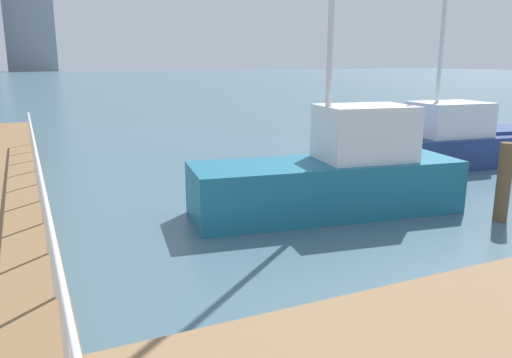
% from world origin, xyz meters
% --- Properties ---
extents(ground_plane, '(300.00, 300.00, 0.00)m').
position_xyz_m(ground_plane, '(0.00, 20.00, 0.00)').
color(ground_plane, '#476675').
extents(boardwalk_railing, '(0.06, 26.58, 1.08)m').
position_xyz_m(boardwalk_railing, '(-3.15, 9.77, 1.23)').
color(boardwalk_railing, white).
rests_on(boardwalk_railing, boardwalk).
extents(dock_piling_2, '(0.27, 0.27, 1.60)m').
position_xyz_m(dock_piling_2, '(5.30, 11.28, 0.80)').
color(dock_piling_2, brown).
rests_on(dock_piling_2, ground_plane).
extents(moored_boat_0, '(6.20, 2.66, 8.51)m').
position_xyz_m(moored_boat_0, '(8.09, 15.97, 0.72)').
color(moored_boat_0, navy).
rests_on(moored_boat_0, ground_plane).
extents(moored_boat_3, '(5.87, 2.57, 8.06)m').
position_xyz_m(moored_boat_3, '(2.54, 13.21, 0.83)').
color(moored_boat_3, '#1E6B8C').
rests_on(moored_boat_3, ground_plane).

